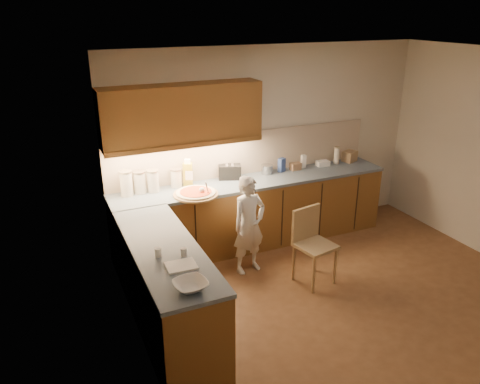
{
  "coord_description": "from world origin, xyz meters",
  "views": [
    {
      "loc": [
        -2.91,
        -3.48,
        3.03
      ],
      "look_at": [
        -0.8,
        1.2,
        1.0
      ],
      "focal_mm": 35.0,
      "sensor_mm": 36.0,
      "label": 1
    }
  ],
  "objects_px": {
    "oil_jug": "(188,174)",
    "child": "(249,225)",
    "wooden_chair": "(311,240)",
    "toaster": "(230,172)",
    "pizza_on_board": "(196,193)"
  },
  "relations": [
    {
      "from": "child",
      "to": "toaster",
      "type": "height_order",
      "value": "child"
    },
    {
      "from": "child",
      "to": "toaster",
      "type": "relative_size",
      "value": 3.67
    },
    {
      "from": "wooden_chair",
      "to": "pizza_on_board",
      "type": "bearing_deg",
      "value": 128.75
    },
    {
      "from": "child",
      "to": "oil_jug",
      "type": "bearing_deg",
      "value": 110.86
    },
    {
      "from": "child",
      "to": "oil_jug",
      "type": "relative_size",
      "value": 3.48
    },
    {
      "from": "child",
      "to": "wooden_chair",
      "type": "bearing_deg",
      "value": -51.04
    },
    {
      "from": "oil_jug",
      "to": "toaster",
      "type": "height_order",
      "value": "oil_jug"
    },
    {
      "from": "wooden_chair",
      "to": "oil_jug",
      "type": "relative_size",
      "value": 2.55
    },
    {
      "from": "oil_jug",
      "to": "toaster",
      "type": "bearing_deg",
      "value": 2.3
    },
    {
      "from": "pizza_on_board",
      "to": "wooden_chair",
      "type": "distance_m",
      "value": 1.48
    },
    {
      "from": "wooden_chair",
      "to": "oil_jug",
      "type": "xyz_separation_m",
      "value": [
        -1.06,
        1.27,
        0.56
      ]
    },
    {
      "from": "wooden_chair",
      "to": "toaster",
      "type": "xyz_separation_m",
      "value": [
        -0.48,
        1.29,
        0.5
      ]
    },
    {
      "from": "pizza_on_board",
      "to": "oil_jug",
      "type": "distance_m",
      "value": 0.38
    },
    {
      "from": "child",
      "to": "toaster",
      "type": "xyz_separation_m",
      "value": [
        0.1,
        0.81,
        0.4
      ]
    },
    {
      "from": "oil_jug",
      "to": "child",
      "type": "bearing_deg",
      "value": -58.24
    }
  ]
}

